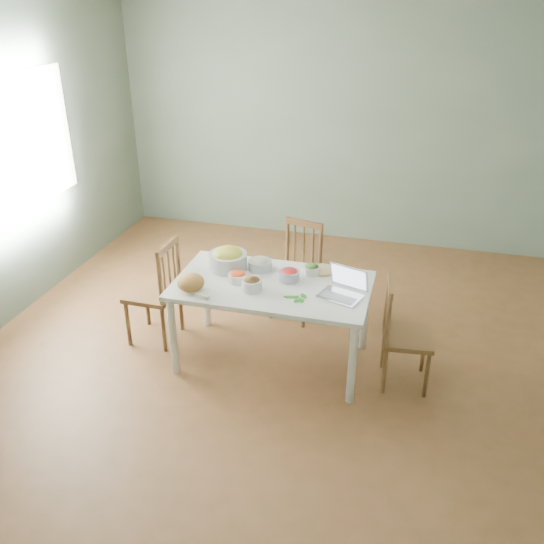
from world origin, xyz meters
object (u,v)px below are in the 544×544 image
(chair_far, at_px, (295,272))
(bowl_squash, at_px, (228,258))
(chair_right, at_px, (408,335))
(bread_boule, at_px, (191,282))
(dining_table, at_px, (272,323))
(laptop, at_px, (341,285))
(chair_left, at_px, (152,291))

(chair_far, relative_size, bowl_squash, 2.86)
(chair_right, bearing_deg, bread_boule, 92.56)
(chair_right, xyz_separation_m, bowl_squash, (-1.47, 0.18, 0.37))
(dining_table, xyz_separation_m, laptop, (0.54, -0.08, 0.46))
(chair_far, xyz_separation_m, bread_boule, (-0.58, -1.01, 0.33))
(chair_far, bearing_deg, bread_boule, -106.01)
(dining_table, height_order, laptop, laptop)
(dining_table, xyz_separation_m, chair_right, (1.06, -0.02, 0.08))
(chair_left, bearing_deg, chair_far, 123.55)
(dining_table, distance_m, bowl_squash, 0.63)
(chair_right, xyz_separation_m, laptop, (-0.52, -0.06, 0.38))
(chair_right, height_order, laptop, laptop)
(dining_table, relative_size, laptop, 4.95)
(dining_table, bearing_deg, laptop, -8.24)
(dining_table, distance_m, laptop, 0.72)
(laptop, bearing_deg, chair_left, -166.63)
(chair_far, xyz_separation_m, chair_left, (-1.08, -0.69, 0.02))
(dining_table, distance_m, chair_left, 1.07)
(chair_left, height_order, bowl_squash, chair_left)
(chair_left, height_order, chair_right, chair_left)
(chair_far, bearing_deg, chair_right, -22.68)
(chair_left, relative_size, chair_right, 1.07)
(chair_far, xyz_separation_m, bowl_squash, (-0.43, -0.59, 0.36))
(chair_left, bearing_deg, bowl_squash, 100.03)
(laptop, bearing_deg, chair_right, 24.85)
(dining_table, relative_size, chair_right, 1.75)
(chair_left, xyz_separation_m, laptop, (1.61, -0.14, 0.35))
(chair_left, height_order, bread_boule, chair_left)
(dining_table, relative_size, bread_boule, 7.36)
(bowl_squash, relative_size, laptop, 1.01)
(dining_table, height_order, chair_right, chair_right)
(chair_far, relative_size, bread_boule, 4.30)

